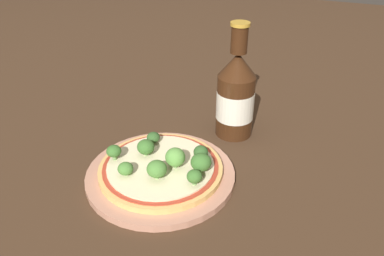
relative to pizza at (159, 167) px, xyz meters
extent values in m
plane|color=#3D2819|center=(0.00, -0.01, -0.02)|extent=(3.00, 3.00, 0.00)
cylinder|color=tan|center=(0.00, 0.00, -0.01)|extent=(0.25, 0.25, 0.01)
cylinder|color=tan|center=(0.00, 0.00, 0.00)|extent=(0.20, 0.20, 0.01)
cylinder|color=#A83823|center=(0.00, 0.00, 0.00)|extent=(0.19, 0.19, 0.00)
cylinder|color=beige|center=(0.00, 0.00, 0.01)|extent=(0.18, 0.18, 0.00)
cylinder|color=#6B8E51|center=(-0.03, -0.05, 0.01)|extent=(0.01, 0.01, 0.01)
ellipsoid|color=#477A33|center=(-0.03, -0.05, 0.02)|extent=(0.02, 0.02, 0.02)
cylinder|color=#6B8E51|center=(0.03, 0.00, 0.01)|extent=(0.01, 0.01, 0.01)
ellipsoid|color=#568E3D|center=(0.03, 0.00, 0.03)|extent=(0.03, 0.03, 0.03)
cylinder|color=#6B8E51|center=(0.06, 0.04, 0.01)|extent=(0.01, 0.01, 0.01)
ellipsoid|color=#2D5123|center=(0.06, 0.04, 0.02)|extent=(0.02, 0.02, 0.02)
cylinder|color=#6B8E51|center=(0.07, -0.02, 0.01)|extent=(0.01, 0.01, 0.01)
ellipsoid|color=#386628|center=(0.07, -0.02, 0.02)|extent=(0.02, 0.02, 0.02)
cylinder|color=#6B8E51|center=(-0.03, 0.01, 0.01)|extent=(0.01, 0.01, 0.01)
ellipsoid|color=#386628|center=(-0.03, 0.01, 0.02)|extent=(0.03, 0.03, 0.02)
cylinder|color=#6B8E51|center=(-0.04, 0.05, 0.01)|extent=(0.01, 0.01, 0.01)
ellipsoid|color=#2D5123|center=(-0.04, 0.05, 0.02)|extent=(0.02, 0.02, 0.02)
cylinder|color=#6B8E51|center=(0.07, 0.01, 0.01)|extent=(0.01, 0.01, 0.01)
ellipsoid|color=#386628|center=(0.07, 0.01, 0.03)|extent=(0.03, 0.03, 0.03)
cylinder|color=#6B8E51|center=(-0.07, -0.02, 0.01)|extent=(0.01, 0.01, 0.01)
ellipsoid|color=#386628|center=(-0.07, -0.02, 0.02)|extent=(0.02, 0.02, 0.02)
cylinder|color=#6B8E51|center=(0.02, -0.03, 0.01)|extent=(0.01, 0.01, 0.01)
ellipsoid|color=#477A33|center=(0.02, -0.03, 0.02)|extent=(0.03, 0.03, 0.03)
cylinder|color=#381E0F|center=(0.07, 0.18, 0.04)|extent=(0.07, 0.07, 0.12)
cylinder|color=beige|center=(0.07, 0.18, 0.04)|extent=(0.07, 0.07, 0.05)
cone|color=#381E0F|center=(0.07, 0.18, 0.12)|extent=(0.07, 0.07, 0.04)
cylinder|color=#381E0F|center=(0.07, 0.18, 0.17)|extent=(0.03, 0.03, 0.05)
cylinder|color=#B7892D|center=(0.07, 0.18, 0.20)|extent=(0.03, 0.03, 0.01)
camera|label=1|loc=(0.25, -0.43, 0.37)|focal=35.00mm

